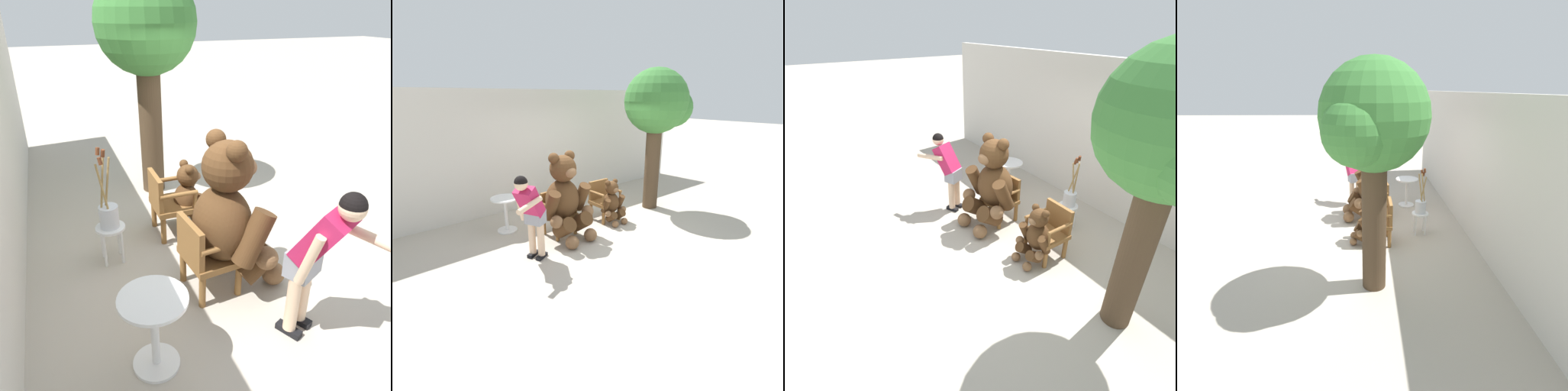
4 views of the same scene
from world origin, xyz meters
TOP-DOWN VIEW (x-y plane):
  - ground_plane at (0.00, 0.00)m, footprint 60.00×60.00m
  - back_wall at (0.00, 2.40)m, footprint 10.00×0.16m
  - wooden_chair_left at (-0.62, 0.52)m, footprint 0.60×0.57m
  - wooden_chair_right at (0.61, 0.52)m, footprint 0.56×0.52m
  - teddy_bear_large at (-0.60, 0.25)m, footprint 1.02×0.99m
  - teddy_bear_small at (0.61, 0.23)m, footprint 0.58×0.54m
  - person_visitor at (-1.54, -0.10)m, footprint 0.70×0.69m
  - white_stool at (0.26, 1.34)m, footprint 0.34×0.34m
  - brush_bucket at (0.26, 1.34)m, footprint 0.22×0.22m
  - round_side_table at (-1.37, 1.27)m, footprint 0.56×0.56m
  - patio_tree at (2.08, 0.31)m, footprint 1.52×1.44m

SIDE VIEW (x-z plane):
  - ground_plane at x=0.00m, z-range 0.00..0.00m
  - white_stool at x=0.26m, z-range 0.13..0.59m
  - round_side_table at x=-1.37m, z-range 0.09..0.81m
  - wooden_chair_left at x=-0.62m, z-range 0.03..0.89m
  - wooden_chair_right at x=0.61m, z-range 0.03..0.89m
  - teddy_bear_small at x=0.61m, z-range -0.01..0.95m
  - brush_bucket at x=0.26m, z-range 0.17..1.12m
  - teddy_bear_large at x=-0.60m, z-range -0.02..1.67m
  - person_visitor at x=-1.54m, z-range 0.15..1.66m
  - back_wall at x=0.00m, z-range 0.00..2.80m
  - patio_tree at x=2.08m, z-range 0.78..4.04m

